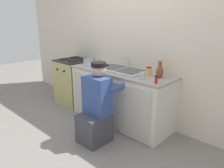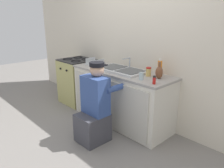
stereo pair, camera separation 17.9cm
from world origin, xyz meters
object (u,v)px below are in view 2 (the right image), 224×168
dish_rack_tray (95,63)px  vase_decorative (159,72)px  condiment_jar (148,72)px  sink_double_basin (121,70)px  plumber_person (94,109)px  spice_bottle_red (154,80)px  stove_range (78,81)px  soap_bottle_orange (160,68)px  water_glass (141,76)px

dish_rack_tray → vase_decorative: 1.28m
dish_rack_tray → vase_decorative: vase_decorative is taller
dish_rack_tray → condiment_jar: bearing=3.9°
sink_double_basin → condiment_jar: bearing=6.0°
plumber_person → spice_bottle_red: bearing=37.4°
stove_range → condiment_jar: size_ratio=6.93×
soap_bottle_orange → water_glass: soap_bottle_orange is taller
stove_range → plumber_person: (1.34, -0.67, 0.02)m
soap_bottle_orange → vase_decorative: size_ratio=1.09×
vase_decorative → water_glass: (-0.13, -0.22, -0.04)m
spice_bottle_red → water_glass: spice_bottle_red is taller
condiment_jar → spice_bottle_red: (0.28, -0.25, -0.01)m
soap_bottle_orange → sink_double_basin: bearing=-165.0°
stove_range → dish_rack_tray: size_ratio=3.17×
condiment_jar → water_glass: 0.22m
condiment_jar → vase_decorative: vase_decorative is taller
sink_double_basin → plumber_person: plumber_person is taller
sink_double_basin → spice_bottle_red: size_ratio=7.62×
plumber_person → soap_bottle_orange: soap_bottle_orange is taller
stove_range → condiment_jar: condiment_jar is taller
sink_double_basin → stove_range: 1.28m
spice_bottle_red → water_glass: (-0.23, 0.03, -0.00)m
soap_bottle_orange → condiment_jar: bearing=-135.7°
soap_bottle_orange → water_glass: 0.34m
stove_range → sink_double_basin: bearing=0.1°
water_glass → condiment_jar: bearing=103.1°
plumber_person → spice_bottle_red: 0.90m
water_glass → dish_rack_tray: bearing=173.0°
stove_range → plumber_person: size_ratio=0.80×
condiment_jar → soap_bottle_orange: bearing=44.3°
sink_double_basin → stove_range: size_ratio=0.90×
stove_range → plumber_person: 1.50m
soap_bottle_orange → spice_bottle_red: bearing=-64.5°
plumber_person → soap_bottle_orange: 1.07m
dish_rack_tray → soap_bottle_orange: bearing=8.6°
spice_bottle_red → dish_rack_tray: size_ratio=0.37×
spice_bottle_red → vase_decorative: (-0.11, 0.25, 0.04)m
condiment_jar → vase_decorative: bearing=1.0°
condiment_jar → plumber_person: bearing=-114.9°
spice_bottle_red → dish_rack_tray: (-1.38, 0.18, -0.03)m
plumber_person → vase_decorative: plumber_person is taller
stove_range → condiment_jar: bearing=1.8°
stove_range → dish_rack_tray: (0.57, -0.02, 0.45)m
sink_double_basin → soap_bottle_orange: soap_bottle_orange is taller
condiment_jar → dish_rack_tray: bearing=-176.1°
soap_bottle_orange → vase_decorative: bearing=-58.2°
plumber_person → water_glass: 0.78m
soap_bottle_orange → water_glass: (-0.06, -0.32, -0.06)m
sink_double_basin → stove_range: sink_double_basin is taller
vase_decorative → soap_bottle_orange: bearing=121.8°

